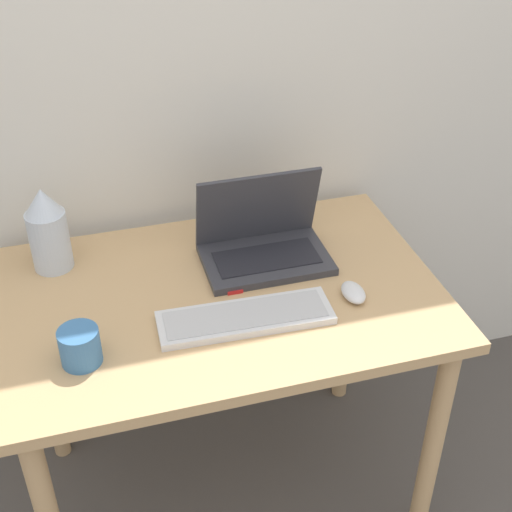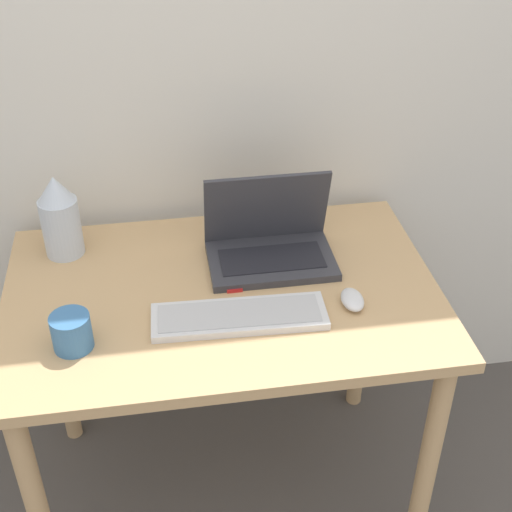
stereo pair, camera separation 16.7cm
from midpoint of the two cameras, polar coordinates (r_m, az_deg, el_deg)
name	(u,v)px [view 1 (the left image)]	position (r m, az deg, el deg)	size (l,w,h in m)	color
wall_back	(177,37)	(1.87, -9.01, 16.88)	(6.00, 0.05, 2.50)	silver
desk	(223,326)	(1.80, -5.33, -5.72)	(1.05, 0.69, 0.76)	tan
laptop	(263,241)	(1.82, -2.10, 1.15)	(0.32, 0.21, 0.23)	#333338
keyboard	(245,317)	(1.63, -3.79, -5.04)	(0.41, 0.14, 0.02)	silver
mouse	(353,292)	(1.70, 5.02, -3.02)	(0.05, 0.09, 0.03)	silver
vase	(48,230)	(1.85, -18.86, 1.91)	(0.10, 0.10, 0.22)	silver
mp3_player	(233,287)	(1.73, -4.61, -2.60)	(0.04, 0.05, 0.01)	red
mug	(80,346)	(1.57, -16.91, -7.06)	(0.09, 0.09, 0.08)	teal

